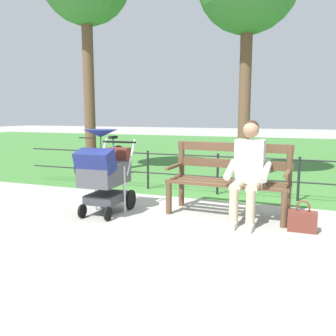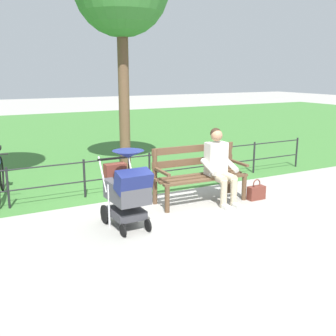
{
  "view_description": "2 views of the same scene",
  "coord_description": "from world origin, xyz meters",
  "px_view_note": "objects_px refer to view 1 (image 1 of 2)",
  "views": [
    {
      "loc": [
        -1.32,
        4.57,
        1.35
      ],
      "look_at": [
        0.35,
        0.21,
        0.64
      ],
      "focal_mm": 37.94,
      "sensor_mm": 36.0,
      "label": 1
    },
    {
      "loc": [
        3.21,
        5.6,
        2.2
      ],
      "look_at": [
        0.33,
        0.17,
        0.73
      ],
      "focal_mm": 43.05,
      "sensor_mm": 36.0,
      "label": 2
    }
  ],
  "objects_px": {
    "bicycle": "(103,161)",
    "handbag": "(302,221)",
    "stroller": "(104,171)",
    "park_bench": "(229,176)",
    "person_on_bench": "(248,168)"
  },
  "relations": [
    {
      "from": "park_bench",
      "to": "handbag",
      "type": "relative_size",
      "value": 4.38
    },
    {
      "from": "stroller",
      "to": "park_bench",
      "type": "bearing_deg",
      "value": -159.26
    },
    {
      "from": "park_bench",
      "to": "bicycle",
      "type": "distance_m",
      "value": 3.53
    },
    {
      "from": "person_on_bench",
      "to": "bicycle",
      "type": "relative_size",
      "value": 0.78
    },
    {
      "from": "park_bench",
      "to": "person_on_bench",
      "type": "xyz_separation_m",
      "value": [
        -0.28,
        0.22,
        0.15
      ]
    },
    {
      "from": "park_bench",
      "to": "handbag",
      "type": "distance_m",
      "value": 1.11
    },
    {
      "from": "stroller",
      "to": "handbag",
      "type": "height_order",
      "value": "stroller"
    },
    {
      "from": "person_on_bench",
      "to": "bicycle",
      "type": "bearing_deg",
      "value": -31.24
    },
    {
      "from": "park_bench",
      "to": "bicycle",
      "type": "xyz_separation_m",
      "value": [
        3.04,
        -1.79,
        -0.16
      ]
    },
    {
      "from": "park_bench",
      "to": "bicycle",
      "type": "height_order",
      "value": "park_bench"
    },
    {
      "from": "person_on_bench",
      "to": "bicycle",
      "type": "height_order",
      "value": "person_on_bench"
    },
    {
      "from": "handbag",
      "to": "bicycle",
      "type": "bearing_deg",
      "value": -29.09
    },
    {
      "from": "handbag",
      "to": "bicycle",
      "type": "distance_m",
      "value": 4.57
    },
    {
      "from": "bicycle",
      "to": "handbag",
      "type": "bearing_deg",
      "value": 150.91
    },
    {
      "from": "stroller",
      "to": "handbag",
      "type": "distance_m",
      "value": 2.56
    }
  ]
}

